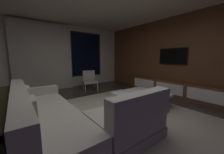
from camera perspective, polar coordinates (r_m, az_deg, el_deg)
name	(u,v)px	position (r m, az deg, el deg)	size (l,w,h in m)	color
floor	(108,119)	(2.86, -1.97, -18.33)	(9.20, 9.20, 0.00)	#332B26
back_wall_with_window	(56,57)	(5.88, -23.51, 8.27)	(6.60, 0.30, 2.70)	beige
media_wall	(181,56)	(4.98, 28.44, 8.14)	(0.12, 7.80, 2.70)	brown
area_rug	(123,116)	(2.98, 4.96, -17.04)	(3.20, 3.80, 0.01)	#ADA391
sectional_couch	(67,119)	(2.33, -19.40, -17.33)	(1.98, 2.50, 0.82)	gray
coffee_table	(141,99)	(3.57, 12.73, -9.70)	(1.16, 1.16, 0.36)	black
book_stack_on_coffee_table	(142,94)	(3.31, 13.23, -7.53)	(0.23, 0.22, 0.05)	#BCB3AE
accent_chair_near_window	(90,79)	(5.28, -9.89, -1.00)	(0.67, 0.68, 0.78)	#B2ADA0
media_console	(173,89)	(4.86, 25.55, -4.72)	(0.46, 3.10, 0.52)	brown
mounted_tv	(173,56)	(5.00, 25.29, 8.34)	(0.05, 0.97, 0.56)	black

